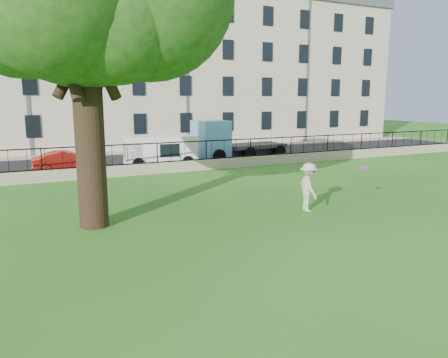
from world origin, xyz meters
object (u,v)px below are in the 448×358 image
red_sedan (68,162)px  blue_truck (239,139)px  frisbee (364,168)px  white_van (161,151)px  man (308,187)px

red_sedan → blue_truck: bearing=-81.8°
red_sedan → blue_truck: blue_truck is taller
blue_truck → frisbee: bearing=-103.3°
red_sedan → white_van: 5.51m
man → white_van: (-1.49, 13.02, 0.02)m
man → white_van: 13.10m
red_sedan → white_van: size_ratio=0.85×
frisbee → red_sedan: frisbee is taller
red_sedan → blue_truck: 11.55m
frisbee → blue_truck: size_ratio=0.04×
man → red_sedan: size_ratio=0.48×
frisbee → white_van: bearing=105.3°
man → blue_truck: (4.48, 13.96, 0.44)m
white_van → blue_truck: bearing=17.0°
blue_truck → white_van: bearing=-175.3°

